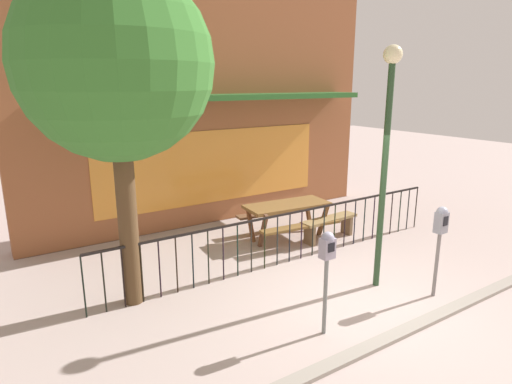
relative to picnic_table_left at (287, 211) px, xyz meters
The scene contains 10 objects.
ground 3.08m from the picnic_table_left, 103.69° to the right, with size 40.00×40.00×0.00m, color #B29E98.
pub_storefront 3.18m from the picnic_table_left, 108.68° to the left, with size 8.68×1.37×5.79m.
patio_fence_front 1.25m from the picnic_table_left, 124.88° to the right, with size 7.32×0.04×0.97m.
picnic_table_left is the anchor object (origin of this frame).
patio_bench 0.93m from the picnic_table_left, 36.05° to the right, with size 1.42×0.40×0.48m.
parking_meter_near 3.39m from the picnic_table_left, 83.37° to the right, with size 0.18×0.17×1.46m.
parking_meter_far 3.68m from the picnic_table_left, 119.15° to the right, with size 0.18×0.17×1.44m.
street_tree 4.74m from the picnic_table_left, 165.60° to the right, with size 2.65×2.65×4.84m.
street_lamp 3.20m from the picnic_table_left, 91.93° to the right, with size 0.28×0.28×3.81m.
curb_edge 3.89m from the picnic_table_left, 100.72° to the right, with size 12.16×0.20×0.11m, color gray.
Camera 1 is at (-4.65, -4.09, 3.28)m, focal length 30.39 mm.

